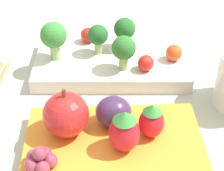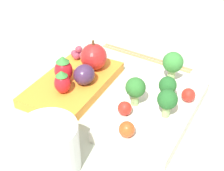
{
  "view_description": "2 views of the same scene",
  "coord_description": "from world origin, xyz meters",
  "px_view_note": "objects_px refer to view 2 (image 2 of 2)",
  "views": [
    {
      "loc": [
        -0.01,
        -0.37,
        0.31
      ],
      "look_at": [
        -0.0,
        0.0,
        0.03
      ],
      "focal_mm": 60.0,
      "sensor_mm": 36.0,
      "label": 1
    },
    {
      "loc": [
        0.39,
        0.21,
        0.34
      ],
      "look_at": [
        -0.0,
        0.0,
        0.03
      ],
      "focal_mm": 50.0,
      "sensor_mm": 36.0,
      "label": 2
    }
  ],
  "objects_px": {
    "broccoli_floret_0": "(173,63)",
    "cherry_tomato_1": "(125,108)",
    "strawberry_0": "(62,82)",
    "broccoli_floret_1": "(168,86)",
    "bento_box_savoury": "(155,109)",
    "cherry_tomato_2": "(127,129)",
    "drinking_cup": "(48,147)",
    "apple": "(94,57)",
    "plum": "(86,73)",
    "broccoli_floret_2": "(167,100)",
    "cherry_tomato_0": "(188,95)",
    "bento_box_fruit": "(74,83)",
    "chopsticks_pair": "(145,56)",
    "strawberry_1": "(63,69)",
    "broccoli_floret_3": "(135,88)",
    "grape_cluster": "(79,53)"
  },
  "relations": [
    {
      "from": "strawberry_1",
      "to": "chopsticks_pair",
      "type": "distance_m",
      "value": 0.2
    },
    {
      "from": "broccoli_floret_2",
      "to": "plum",
      "type": "bearing_deg",
      "value": -98.64
    },
    {
      "from": "broccoli_floret_3",
      "to": "cherry_tomato_2",
      "type": "bearing_deg",
      "value": 15.97
    },
    {
      "from": "cherry_tomato_1",
      "to": "plum",
      "type": "relative_size",
      "value": 0.55
    },
    {
      "from": "broccoli_floret_2",
      "to": "cherry_tomato_0",
      "type": "relative_size",
      "value": 2.08
    },
    {
      "from": "broccoli_floret_1",
      "to": "bento_box_savoury",
      "type": "bearing_deg",
      "value": -29.44
    },
    {
      "from": "broccoli_floret_0",
      "to": "apple",
      "type": "height_order",
      "value": "apple"
    },
    {
      "from": "cherry_tomato_0",
      "to": "strawberry_1",
      "type": "relative_size",
      "value": 0.45
    },
    {
      "from": "broccoli_floret_0",
      "to": "cherry_tomato_2",
      "type": "bearing_deg",
      "value": -2.54
    },
    {
      "from": "broccoli_floret_3",
      "to": "bento_box_savoury",
      "type": "bearing_deg",
      "value": 116.63
    },
    {
      "from": "cherry_tomato_1",
      "to": "plum",
      "type": "distance_m",
      "value": 0.12
    },
    {
      "from": "strawberry_0",
      "to": "drinking_cup",
      "type": "bearing_deg",
      "value": 28.4
    },
    {
      "from": "strawberry_1",
      "to": "drinking_cup",
      "type": "distance_m",
      "value": 0.18
    },
    {
      "from": "broccoli_floret_0",
      "to": "strawberry_1",
      "type": "height_order",
      "value": "broccoli_floret_0"
    },
    {
      "from": "cherry_tomato_0",
      "to": "grape_cluster",
      "type": "distance_m",
      "value": 0.24
    },
    {
      "from": "broccoli_floret_1",
      "to": "chopsticks_pair",
      "type": "height_order",
      "value": "broccoli_floret_1"
    },
    {
      "from": "bento_box_fruit",
      "to": "chopsticks_pair",
      "type": "xyz_separation_m",
      "value": [
        -0.16,
        0.07,
        -0.01
      ]
    },
    {
      "from": "bento_box_savoury",
      "to": "drinking_cup",
      "type": "relative_size",
      "value": 2.77
    },
    {
      "from": "grape_cluster",
      "to": "broccoli_floret_1",
      "type": "bearing_deg",
      "value": 75.0
    },
    {
      "from": "cherry_tomato_2",
      "to": "drinking_cup",
      "type": "bearing_deg",
      "value": -42.7
    },
    {
      "from": "plum",
      "to": "chopsticks_pair",
      "type": "distance_m",
      "value": 0.17
    },
    {
      "from": "apple",
      "to": "chopsticks_pair",
      "type": "xyz_separation_m",
      "value": [
        -0.12,
        0.06,
        -0.04
      ]
    },
    {
      "from": "cherry_tomato_0",
      "to": "apple",
      "type": "height_order",
      "value": "apple"
    },
    {
      "from": "broccoli_floret_2",
      "to": "apple",
      "type": "relative_size",
      "value": 0.8
    },
    {
      "from": "bento_box_fruit",
      "to": "strawberry_0",
      "type": "distance_m",
      "value": 0.05
    },
    {
      "from": "bento_box_savoury",
      "to": "drinking_cup",
      "type": "xyz_separation_m",
      "value": [
        0.17,
        -0.09,
        0.03
      ]
    },
    {
      "from": "cherry_tomato_1",
      "to": "apple",
      "type": "bearing_deg",
      "value": -130.4
    },
    {
      "from": "chopsticks_pair",
      "to": "broccoli_floret_1",
      "type": "bearing_deg",
      "value": 34.12
    },
    {
      "from": "broccoli_floret_3",
      "to": "chopsticks_pair",
      "type": "bearing_deg",
      "value": -162.03
    },
    {
      "from": "chopsticks_pair",
      "to": "drinking_cup",
      "type": "bearing_deg",
      "value": 0.67
    },
    {
      "from": "broccoli_floret_3",
      "to": "bento_box_fruit",
      "type": "bearing_deg",
      "value": -97.71
    },
    {
      "from": "broccoli_floret_0",
      "to": "grape_cluster",
      "type": "distance_m",
      "value": 0.2
    },
    {
      "from": "broccoli_floret_3",
      "to": "strawberry_0",
      "type": "height_order",
      "value": "broccoli_floret_3"
    },
    {
      "from": "apple",
      "to": "strawberry_1",
      "type": "relative_size",
      "value": 1.18
    },
    {
      "from": "cherry_tomato_2",
      "to": "apple",
      "type": "bearing_deg",
      "value": -135.09
    },
    {
      "from": "bento_box_savoury",
      "to": "grape_cluster",
      "type": "height_order",
      "value": "grape_cluster"
    },
    {
      "from": "cherry_tomato_1",
      "to": "drinking_cup",
      "type": "distance_m",
      "value": 0.13
    },
    {
      "from": "strawberry_0",
      "to": "grape_cluster",
      "type": "height_order",
      "value": "strawberry_0"
    },
    {
      "from": "broccoli_floret_1",
      "to": "apple",
      "type": "distance_m",
      "value": 0.16
    },
    {
      "from": "chopsticks_pair",
      "to": "broccoli_floret_2",
      "type": "bearing_deg",
      "value": 31.39
    },
    {
      "from": "broccoli_floret_1",
      "to": "chopsticks_pair",
      "type": "distance_m",
      "value": 0.18
    },
    {
      "from": "drinking_cup",
      "to": "bento_box_fruit",
      "type": "bearing_deg",
      "value": -155.91
    },
    {
      "from": "cherry_tomato_1",
      "to": "strawberry_0",
      "type": "height_order",
      "value": "strawberry_0"
    },
    {
      "from": "bento_box_savoury",
      "to": "chopsticks_pair",
      "type": "relative_size",
      "value": 1.04
    },
    {
      "from": "broccoli_floret_3",
      "to": "cherry_tomato_2",
      "type": "height_order",
      "value": "broccoli_floret_3"
    },
    {
      "from": "bento_box_fruit",
      "to": "cherry_tomato_2",
      "type": "bearing_deg",
      "value": 59.59
    },
    {
      "from": "broccoli_floret_3",
      "to": "cherry_tomato_0",
      "type": "xyz_separation_m",
      "value": [
        -0.05,
        0.07,
        -0.02
      ]
    },
    {
      "from": "broccoli_floret_3",
      "to": "cherry_tomato_1",
      "type": "height_order",
      "value": "broccoli_floret_3"
    },
    {
      "from": "broccoli_floret_2",
      "to": "broccoli_floret_1",
      "type": "bearing_deg",
      "value": -160.66
    },
    {
      "from": "broccoli_floret_0",
      "to": "cherry_tomato_1",
      "type": "height_order",
      "value": "broccoli_floret_0"
    }
  ]
}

